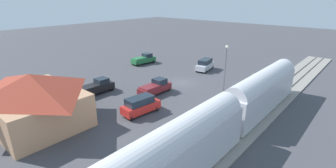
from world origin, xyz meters
TOP-DOWN VIEW (x-y plane):
  - ground_plane at (0.00, 0.00)m, footprint 200.00×200.00m
  - railway_track at (-14.00, 0.00)m, footprint 4.80×70.00m
  - platform at (-10.00, 0.00)m, footprint 3.20×46.00m
  - passenger_train at (-14.00, 10.43)m, footprint 2.93×33.68m
  - station_building at (4.00, 22.00)m, footprint 11.97×9.33m
  - pedestrian_on_platform at (-9.41, -6.64)m, footprint 0.36×0.36m
  - pedestrian_waiting_far at (-9.63, 3.58)m, footprint 0.36×0.36m
  - pickup_green at (13.95, -4.48)m, footprint 2.56×5.59m
  - suv_silver at (1.23, -8.85)m, footprint 2.83×5.18m
  - suv_red at (-3.10, 12.49)m, footprint 2.49×5.09m
  - pickup_maroon at (0.08, 6.49)m, footprint 2.07×5.44m
  - pickup_black at (6.83, 12.11)m, footprint 1.99×5.41m
  - light_pole_near_platform at (-7.20, -1.06)m, footprint 0.44×0.44m

SIDE VIEW (x-z plane):
  - ground_plane at x=0.00m, z-range 0.00..0.00m
  - railway_track at x=-14.00m, z-range -0.06..0.24m
  - platform at x=-10.00m, z-range 0.00..0.30m
  - pickup_green at x=13.95m, z-range -0.04..2.10m
  - pickup_maroon at x=0.08m, z-range -0.04..2.10m
  - pickup_black at x=6.83m, z-range -0.04..2.10m
  - suv_silver at x=1.23m, z-range 0.04..2.26m
  - suv_red at x=-3.10m, z-range 0.04..2.26m
  - pedestrian_on_platform at x=-9.41m, z-range 0.43..2.14m
  - pedestrian_waiting_far at x=-9.63m, z-range 0.43..2.14m
  - passenger_train at x=-14.00m, z-range 0.37..5.35m
  - station_building at x=4.00m, z-range 0.11..6.06m
  - light_pole_near_platform at x=-7.20m, z-range 0.97..8.10m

